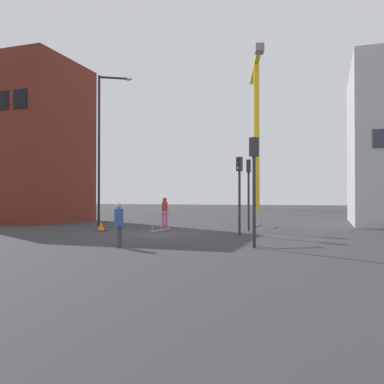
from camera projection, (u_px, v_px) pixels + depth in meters
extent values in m
plane|color=#333335|center=(156.00, 234.00, 20.57)|extent=(160.00, 160.00, 0.00)
cube|color=maroon|center=(28.00, 143.00, 30.92)|extent=(7.73, 6.90, 12.09)
cube|color=black|center=(2.00, 101.00, 27.41)|extent=(1.10, 0.06, 1.30)
cube|color=black|center=(20.00, 99.00, 26.92)|extent=(1.10, 0.06, 1.30)
cylinder|color=yellow|center=(257.00, 137.00, 62.87)|extent=(0.90, 0.90, 22.78)
cube|color=yellow|center=(255.00, 68.00, 66.01)|extent=(4.85, 16.75, 0.70)
cube|color=slate|center=(260.00, 49.00, 57.57)|extent=(1.60, 2.04, 1.10)
cylinder|color=black|center=(99.00, 152.00, 24.38)|extent=(0.14, 0.14, 9.29)
cube|color=black|center=(114.00, 78.00, 24.62)|extent=(1.59, 0.99, 0.10)
ellipsoid|color=silver|center=(129.00, 79.00, 24.80)|extent=(0.44, 0.24, 0.16)
cylinder|color=#2D2D30|center=(254.00, 202.00, 14.84)|extent=(0.12, 0.12, 3.38)
cube|color=#2D2D30|center=(254.00, 147.00, 14.87)|extent=(0.35, 0.36, 0.70)
sphere|color=red|center=(257.00, 142.00, 14.99)|extent=(0.11, 0.11, 0.11)
sphere|color=#3C2905|center=(257.00, 147.00, 14.98)|extent=(0.11, 0.11, 0.11)
sphere|color=#07330F|center=(257.00, 153.00, 14.98)|extent=(0.11, 0.11, 0.11)
cylinder|color=#2D2D30|center=(249.00, 202.00, 22.23)|extent=(0.12, 0.12, 3.25)
cube|color=#2D2D30|center=(249.00, 166.00, 22.26)|extent=(0.29, 0.32, 0.70)
sphere|color=red|center=(248.00, 162.00, 22.44)|extent=(0.11, 0.11, 0.11)
sphere|color=#3C2905|center=(248.00, 166.00, 22.43)|extent=(0.11, 0.11, 0.11)
sphere|color=#07330F|center=(248.00, 170.00, 22.43)|extent=(0.11, 0.11, 0.11)
cylinder|color=#2D2D30|center=(239.00, 203.00, 19.90)|extent=(0.12, 0.12, 3.17)
cube|color=#2D2D30|center=(239.00, 164.00, 19.93)|extent=(0.29, 0.33, 0.70)
sphere|color=#390605|center=(238.00, 159.00, 19.78)|extent=(0.11, 0.11, 0.11)
sphere|color=#3C2905|center=(238.00, 164.00, 19.78)|extent=(0.11, 0.11, 0.11)
sphere|color=green|center=(238.00, 168.00, 19.77)|extent=(0.11, 0.11, 0.11)
cylinder|color=#4C4C51|center=(120.00, 236.00, 15.10)|extent=(0.14, 0.14, 0.79)
cylinder|color=#4C4C51|center=(117.00, 237.00, 14.92)|extent=(0.14, 0.14, 0.79)
cylinder|color=#33519E|center=(119.00, 217.00, 15.02)|extent=(0.34, 0.34, 0.66)
sphere|color=tan|center=(119.00, 206.00, 15.03)|extent=(0.21, 0.21, 0.21)
cylinder|color=#D14C8C|center=(166.00, 221.00, 24.33)|extent=(0.14, 0.14, 0.88)
cylinder|color=#D14C8C|center=(163.00, 221.00, 24.30)|extent=(0.14, 0.14, 0.88)
cylinder|color=red|center=(165.00, 208.00, 24.33)|extent=(0.34, 0.34, 0.73)
sphere|color=brown|center=(165.00, 200.00, 24.33)|extent=(0.24, 0.24, 0.24)
cube|color=#9EA0A5|center=(161.00, 212.00, 21.77)|extent=(0.28, 2.11, 0.06)
cube|color=#9EA0A5|center=(161.00, 230.00, 21.76)|extent=(0.28, 2.11, 0.06)
cylinder|color=#9EA0A5|center=(152.00, 223.00, 20.90)|extent=(0.04, 0.04, 1.05)
cylinder|color=#9EA0A5|center=(161.00, 222.00, 21.77)|extent=(0.04, 0.04, 1.05)
cylinder|color=#9EA0A5|center=(169.00, 221.00, 22.63)|extent=(0.04, 0.04, 1.05)
cube|color=gray|center=(257.00, 210.00, 25.84)|extent=(0.14, 2.51, 0.06)
cube|color=gray|center=(257.00, 225.00, 25.83)|extent=(0.14, 2.51, 0.06)
cylinder|color=gray|center=(253.00, 219.00, 24.77)|extent=(0.04, 0.04, 1.05)
cylinder|color=gray|center=(257.00, 218.00, 25.83)|extent=(0.04, 0.04, 1.05)
cylinder|color=gray|center=(260.00, 217.00, 26.89)|extent=(0.04, 0.04, 1.05)
cube|color=black|center=(101.00, 231.00, 22.38)|extent=(0.52, 0.52, 0.03)
cone|color=orange|center=(101.00, 226.00, 22.39)|extent=(0.40, 0.40, 0.53)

